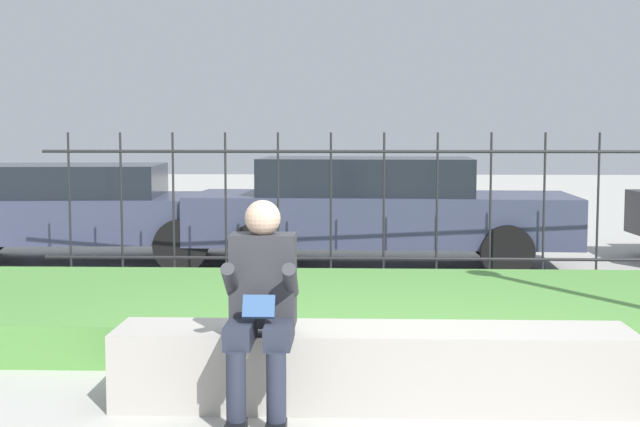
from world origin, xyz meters
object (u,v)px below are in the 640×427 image
(person_seated_reader, at_px, (261,301))
(car_parked_center, at_px, (377,208))
(stone_bench, at_px, (373,371))
(car_parked_left, at_px, (72,209))

(person_seated_reader, distance_m, car_parked_center, 6.07)
(stone_bench, distance_m, person_seated_reader, 0.87)
(stone_bench, height_order, car_parked_left, car_parked_left)
(stone_bench, distance_m, car_parked_center, 5.72)
(car_parked_center, bearing_deg, car_parked_left, -179.12)
(stone_bench, bearing_deg, car_parked_center, 88.19)
(person_seated_reader, relative_size, car_parked_center, 0.27)
(car_parked_center, bearing_deg, stone_bench, -89.23)
(stone_bench, bearing_deg, car_parked_left, 122.49)
(car_parked_center, xyz_separation_m, car_parked_left, (-3.88, 0.12, -0.03))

